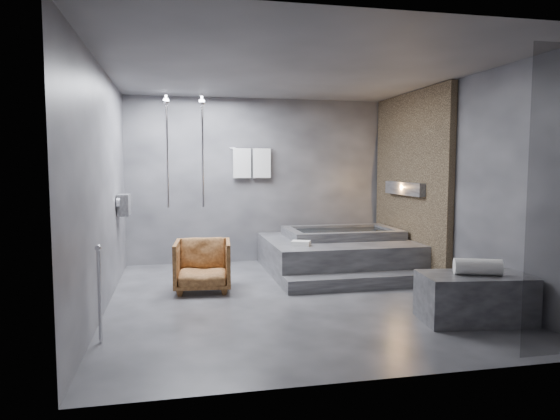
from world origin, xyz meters
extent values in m
plane|color=#2F2F32|center=(0.00, 0.00, 0.00)|extent=(5.00, 5.00, 0.00)
cube|color=#4F4F51|center=(0.00, 0.00, 2.80)|extent=(4.50, 5.00, 0.04)
cube|color=#3A3A3F|center=(0.00, 2.50, 1.40)|extent=(4.50, 0.04, 2.80)
cube|color=#3A3A3F|center=(0.00, -2.50, 1.40)|extent=(4.50, 0.04, 2.80)
cube|color=#3A3A3F|center=(-2.25, 0.00, 1.40)|extent=(0.04, 5.00, 2.80)
cube|color=#3A3A3F|center=(2.25, 0.00, 1.40)|extent=(0.04, 5.00, 2.80)
cube|color=#9C825B|center=(2.19, 1.25, 1.40)|extent=(0.10, 2.40, 2.78)
cube|color=#FF9938|center=(2.11, 1.25, 1.30)|extent=(0.14, 1.20, 0.20)
cube|color=gray|center=(-2.16, 1.40, 1.10)|extent=(0.16, 0.42, 0.30)
imported|color=beige|center=(-2.15, 1.30, 1.05)|extent=(0.08, 0.08, 0.21)
imported|color=beige|center=(-2.15, 1.50, 1.03)|extent=(0.07, 0.07, 0.15)
cylinder|color=silver|center=(-1.00, 2.05, 1.90)|extent=(0.04, 0.04, 1.80)
cylinder|color=silver|center=(-1.55, 2.05, 1.90)|extent=(0.04, 0.04, 1.80)
cylinder|color=silver|center=(-0.15, 2.44, 1.95)|extent=(0.75, 0.02, 0.02)
cube|color=white|center=(-0.32, 2.42, 1.70)|extent=(0.30, 0.06, 0.50)
cube|color=white|center=(0.02, 2.42, 1.70)|extent=(0.30, 0.06, 0.50)
cylinder|color=silver|center=(-2.15, -1.20, 0.45)|extent=(0.04, 0.04, 0.90)
cube|color=black|center=(1.65, -2.45, 1.35)|extent=(0.55, 0.01, 2.60)
cube|color=#343437|center=(1.05, 1.45, 0.25)|extent=(2.20, 2.00, 0.50)
cube|color=#343437|center=(1.05, 0.27, 0.09)|extent=(2.20, 0.36, 0.18)
cube|color=#2F2F32|center=(1.67, -1.34, 0.25)|extent=(1.20, 0.76, 0.51)
imported|color=#4C2B13|center=(-1.10, 0.59, 0.34)|extent=(0.79, 0.81, 0.68)
cylinder|color=white|center=(1.68, -1.36, 0.59)|extent=(0.51, 0.33, 0.17)
cube|color=white|center=(0.34, 0.94, 0.54)|extent=(0.32, 0.28, 0.07)
camera|label=1|loc=(-1.45, -6.01, 1.66)|focal=32.00mm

